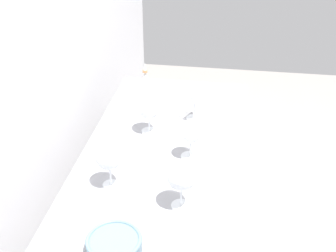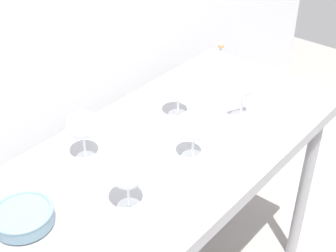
# 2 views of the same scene
# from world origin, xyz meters

# --- Properties ---
(steel_counter) EXTENTS (1.40, 0.65, 0.90)m
(steel_counter) POSITION_xyz_m (0.00, -0.01, 0.79)
(steel_counter) COLOR #949499
(steel_counter) RESTS_ON ground_plane
(wine_glass_near_right) EXTENTS (0.09, 0.09, 0.17)m
(wine_glass_near_right) POSITION_xyz_m (0.30, -0.09, 1.02)
(wine_glass_near_right) COLOR white
(wine_glass_near_right) RESTS_ON steel_counter
(wine_glass_near_center) EXTENTS (0.08, 0.08, 0.16)m
(wine_glass_near_center) POSITION_xyz_m (-0.00, -0.11, 1.01)
(wine_glass_near_center) COLOR white
(wine_glass_near_center) RESTS_ON steel_counter
(wine_glass_far_left) EXTENTS (0.10, 0.10, 0.17)m
(wine_glass_far_left) POSITION_xyz_m (-0.22, 0.15, 1.02)
(wine_glass_far_left) COLOR white
(wine_glass_far_left) RESTS_ON steel_counter
(wine_glass_far_right) EXTENTS (0.09, 0.09, 0.16)m
(wine_glass_far_right) POSITION_xyz_m (0.16, 0.08, 1.01)
(wine_glass_far_right) COLOR white
(wine_glass_far_right) RESTS_ON steel_counter
(wine_glass_near_left) EXTENTS (0.10, 0.10, 0.18)m
(wine_glass_near_left) POSITION_xyz_m (-0.29, -0.11, 1.02)
(wine_glass_near_left) COLOR white
(wine_glass_near_left) RESTS_ON steel_counter
(tasting_sheet_upper) EXTENTS (0.27, 0.30, 0.00)m
(tasting_sheet_upper) POSITION_xyz_m (0.35, 0.07, 0.90)
(tasting_sheet_upper) COLOR white
(tasting_sheet_upper) RESTS_ON steel_counter
(tasting_bowl) EXTENTS (0.17, 0.17, 0.05)m
(tasting_bowl) POSITION_xyz_m (-0.52, 0.06, 0.93)
(tasting_bowl) COLOR #DBCC66
(tasting_bowl) RESTS_ON steel_counter
(decanter_funnel) EXTENTS (0.10, 0.10, 0.15)m
(decanter_funnel) POSITION_xyz_m (0.57, 0.18, 0.95)
(decanter_funnel) COLOR #B9B9B9
(decanter_funnel) RESTS_ON steel_counter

